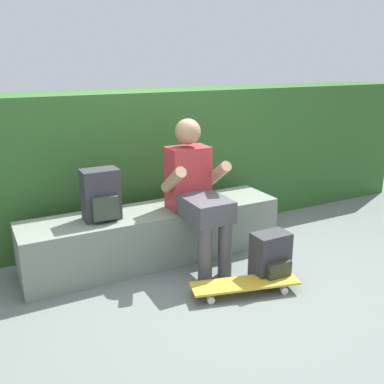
{
  "coord_description": "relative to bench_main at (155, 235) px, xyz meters",
  "views": [
    {
      "loc": [
        -1.3,
        -2.85,
        1.66
      ],
      "look_at": [
        0.31,
        0.22,
        0.58
      ],
      "focal_mm": 40.38,
      "sensor_mm": 36.0,
      "label": 1
    }
  ],
  "objects": [
    {
      "name": "ground_plane",
      "position": [
        0.0,
        -0.31,
        -0.22
      ],
      "size": [
        24.0,
        24.0,
        0.0
      ],
      "primitive_type": "plane",
      "color": "slate"
    },
    {
      "name": "person_skater",
      "position": [
        0.28,
        -0.22,
        0.42
      ],
      "size": [
        0.49,
        0.62,
        1.2
      ],
      "color": "#B73338",
      "rests_on": "ground"
    },
    {
      "name": "backpack_on_ground",
      "position": [
        0.63,
        -0.78,
        -0.03
      ],
      "size": [
        0.28,
        0.23,
        0.4
      ],
      "color": "#333338",
      "rests_on": "ground"
    },
    {
      "name": "bench_main",
      "position": [
        0.0,
        0.0,
        0.0
      ],
      "size": [
        2.2,
        0.49,
        0.45
      ],
      "color": "gray",
      "rests_on": "ground"
    },
    {
      "name": "skateboard_near_person",
      "position": [
        0.35,
        -0.84,
        -0.15
      ],
      "size": [
        0.82,
        0.39,
        0.09
      ],
      "color": "gold",
      "rests_on": "ground"
    },
    {
      "name": "hedge_row",
      "position": [
        0.29,
        0.74,
        0.46
      ],
      "size": [
        6.15,
        0.62,
        1.37
      ],
      "color": "#2D5926",
      "rests_on": "ground"
    },
    {
      "name": "backpack_on_bench",
      "position": [
        -0.45,
        -0.01,
        0.42
      ],
      "size": [
        0.28,
        0.23,
        0.4
      ],
      "color": "#333338",
      "rests_on": "bench_main"
    }
  ]
}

